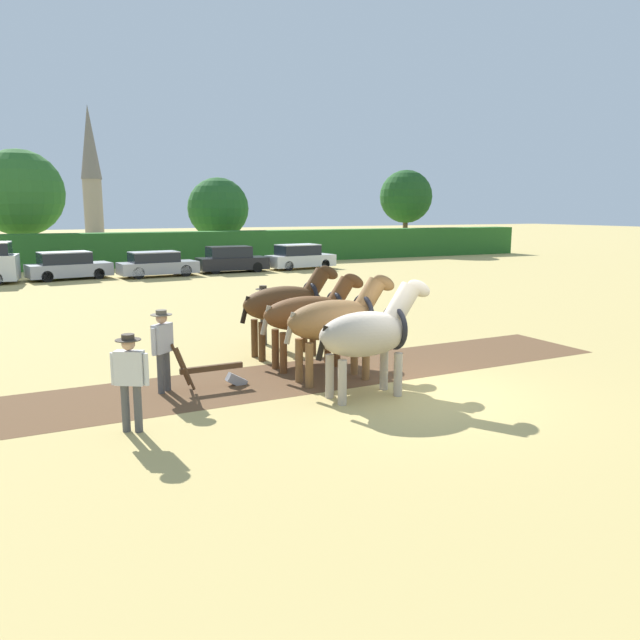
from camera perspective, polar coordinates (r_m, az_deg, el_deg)
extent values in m
plane|color=tan|center=(13.41, 8.56, -6.70)|extent=(240.00, 240.00, 0.00)
cube|color=brown|center=(13.71, -12.52, -6.44)|extent=(22.03, 3.47, 0.01)
cube|color=#286023|center=(44.57, -16.07, 6.22)|extent=(63.74, 1.96, 2.31)
cylinder|color=brown|center=(47.61, -25.47, 6.49)|extent=(0.44, 0.44, 3.35)
sphere|color=#2D6628|center=(47.57, -25.77, 10.43)|extent=(5.83, 5.83, 5.83)
cylinder|color=brown|center=(50.56, -9.21, 7.07)|extent=(0.44, 0.44, 2.62)
sphere|color=#235623|center=(50.49, -9.30, 10.05)|extent=(4.78, 4.78, 4.78)
cylinder|color=brown|center=(57.25, 7.79, 7.98)|extent=(0.44, 0.44, 3.69)
sphere|color=#1E4C1E|center=(57.22, 7.87, 11.12)|extent=(4.67, 4.67, 4.67)
cylinder|color=gray|center=(88.37, -20.00, 9.49)|extent=(2.40, 2.40, 7.72)
cone|color=slate|center=(88.78, -20.35, 15.03)|extent=(2.64, 2.64, 9.44)
ellipsoid|color=#B2A38E|center=(12.78, 4.09, -1.29)|extent=(2.07, 1.04, 0.93)
cylinder|color=#B2A38E|center=(13.55, 5.87, -4.45)|extent=(0.18, 0.18, 0.92)
cylinder|color=#B2A38E|center=(13.11, 7.15, -4.97)|extent=(0.18, 0.18, 0.92)
cylinder|color=#B2A38E|center=(12.89, 0.89, -5.15)|extent=(0.18, 0.18, 0.92)
cylinder|color=#B2A38E|center=(12.44, 2.05, -5.73)|extent=(0.18, 0.18, 0.92)
cylinder|color=#B2A38E|center=(13.16, 7.36, 1.35)|extent=(0.88, 0.46, 0.98)
ellipsoid|color=#B2A38E|center=(13.37, 9.02, 2.87)|extent=(0.69, 0.28, 0.54)
cube|color=black|center=(13.24, 8.11, 2.25)|extent=(0.46, 0.09, 0.62)
cylinder|color=black|center=(12.34, 0.22, -2.14)|extent=(0.30, 0.13, 0.71)
torus|color=black|center=(13.15, 6.76, -0.69)|extent=(0.14, 0.94, 0.94)
ellipsoid|color=brown|center=(13.94, 1.19, 0.00)|extent=(2.24, 1.02, 0.90)
cylinder|color=brown|center=(14.69, 3.16, -3.10)|extent=(0.18, 0.18, 1.00)
cylinder|color=brown|center=(14.25, 4.22, -3.52)|extent=(0.18, 0.18, 1.00)
cylinder|color=brown|center=(14.04, -1.92, -3.71)|extent=(0.18, 0.18, 1.00)
cylinder|color=brown|center=(13.58, -0.98, -4.18)|extent=(0.18, 0.18, 1.00)
cylinder|color=brown|center=(14.33, 4.50, 2.20)|extent=(0.81, 0.45, 0.88)
ellipsoid|color=brown|center=(14.50, 5.86, 3.40)|extent=(0.69, 0.28, 0.54)
cube|color=gray|center=(14.39, 5.12, 3.00)|extent=(0.41, 0.09, 0.54)
cylinder|color=gray|center=(13.50, -2.74, -0.75)|extent=(0.30, 0.13, 0.71)
torus|color=black|center=(14.30, 3.92, 0.53)|extent=(0.14, 0.92, 0.92)
ellipsoid|color=brown|center=(15.15, -1.27, 0.62)|extent=(2.25, 0.94, 0.83)
cylinder|color=brown|center=(15.84, 0.71, -2.14)|extent=(0.18, 0.18, 0.98)
cylinder|color=brown|center=(15.43, 1.55, -2.48)|extent=(0.18, 0.18, 0.98)
cylinder|color=brown|center=(15.24, -4.10, -2.66)|extent=(0.18, 0.18, 0.98)
cylinder|color=brown|center=(14.81, -3.37, -3.03)|extent=(0.18, 0.18, 0.98)
cylinder|color=brown|center=(15.51, 1.87, 2.53)|extent=(0.75, 0.42, 0.83)
ellipsoid|color=brown|center=(15.66, 3.09, 3.59)|extent=(0.69, 0.28, 0.54)
cube|color=gray|center=(15.57, 2.41, 3.22)|extent=(0.39, 0.09, 0.51)
cylinder|color=gray|center=(14.74, -4.96, -0.03)|extent=(0.30, 0.13, 0.71)
torus|color=black|center=(15.49, 1.32, 1.07)|extent=(0.14, 0.86, 0.86)
ellipsoid|color=#513319|center=(16.37, -3.36, 1.53)|extent=(2.26, 1.02, 0.91)
cylinder|color=#513319|center=(17.06, -1.45, -1.22)|extent=(0.18, 0.18, 1.01)
cylinder|color=#513319|center=(16.60, -0.67, -1.53)|extent=(0.18, 0.18, 1.01)
cylinder|color=#513319|center=(16.49, -6.01, -1.66)|extent=(0.18, 0.18, 1.01)
cylinder|color=#513319|center=(16.02, -5.33, -2.00)|extent=(0.18, 0.18, 1.01)
cylinder|color=#513319|center=(16.71, -0.39, 3.36)|extent=(0.79, 0.45, 0.86)
ellipsoid|color=#513319|center=(16.85, 0.78, 4.36)|extent=(0.69, 0.28, 0.54)
cube|color=black|center=(16.76, 0.13, 4.05)|extent=(0.40, 0.09, 0.53)
cylinder|color=black|center=(15.99, -6.84, 0.92)|extent=(0.30, 0.13, 0.71)
torus|color=black|center=(16.68, -0.90, 1.95)|extent=(0.14, 0.92, 0.92)
cube|color=#4C331E|center=(13.77, -9.87, -4.35)|extent=(1.40, 0.14, 0.12)
cube|color=#939399|center=(14.03, -7.65, -5.50)|extent=(0.49, 0.21, 0.39)
cylinder|color=#4C331E|center=(13.77, -12.63, -4.02)|extent=(0.40, 0.07, 0.96)
cylinder|color=#4C331E|center=(13.39, -12.20, -4.40)|extent=(0.40, 0.07, 0.96)
cylinder|color=#4C4C4C|center=(13.79, -13.81, -4.54)|extent=(0.14, 0.14, 0.87)
cylinder|color=#4C4C4C|center=(13.61, -14.37, -4.76)|extent=(0.14, 0.14, 0.87)
cube|color=#B7B7BC|center=(13.54, -14.22, -1.62)|extent=(0.51, 0.49, 0.61)
sphere|color=tan|center=(13.46, -14.30, 0.18)|extent=(0.23, 0.23, 0.23)
cylinder|color=#B7B7BC|center=(13.78, -13.49, -1.48)|extent=(0.09, 0.09, 0.58)
cylinder|color=#B7B7BC|center=(13.31, -14.97, -1.95)|extent=(0.09, 0.09, 0.58)
cylinder|color=#665B4C|center=(13.45, -14.31, 0.47)|extent=(0.45, 0.45, 0.02)
cylinder|color=#665B4C|center=(13.44, -14.32, 0.68)|extent=(0.22, 0.22, 0.10)
cylinder|color=#38332D|center=(18.18, -5.25, -0.84)|extent=(0.14, 0.14, 0.83)
cylinder|color=#38332D|center=(17.97, -5.11, -0.97)|extent=(0.14, 0.14, 0.83)
cube|color=tan|center=(17.95, -5.21, 1.32)|extent=(0.27, 0.51, 0.59)
sphere|color=tan|center=(17.90, -5.23, 2.62)|extent=(0.22, 0.22, 0.22)
cylinder|color=tan|center=(18.24, -5.39, 1.38)|extent=(0.09, 0.09, 0.55)
cylinder|color=tan|center=(17.68, -5.03, 1.11)|extent=(0.09, 0.09, 0.55)
cylinder|color=#42382D|center=(17.89, -5.24, 2.84)|extent=(0.43, 0.43, 0.02)
cylinder|color=#42382D|center=(17.88, -5.24, 3.00)|extent=(0.21, 0.21, 0.10)
cylinder|color=#4C4C4C|center=(11.50, -17.35, -7.69)|extent=(0.14, 0.14, 0.85)
cylinder|color=#4C4C4C|center=(11.42, -16.31, -7.76)|extent=(0.14, 0.14, 0.85)
cube|color=silver|center=(11.27, -17.02, -4.20)|extent=(0.53, 0.43, 0.60)
sphere|color=tan|center=(11.17, -17.13, -2.10)|extent=(0.23, 0.23, 0.23)
cylinder|color=silver|center=(11.39, -18.38, -4.24)|extent=(0.09, 0.09, 0.57)
cylinder|color=silver|center=(11.16, -15.62, -4.38)|extent=(0.09, 0.09, 0.57)
cylinder|color=#42382D|center=(11.16, -17.15, -1.75)|extent=(0.44, 0.44, 0.02)
cylinder|color=#42382D|center=(11.15, -17.16, -1.50)|extent=(0.22, 0.22, 0.10)
cylinder|color=black|center=(37.76, -27.12, 3.64)|extent=(0.70, 0.29, 0.68)
cube|color=#A8A8B2|center=(37.52, -21.93, 4.27)|extent=(4.63, 2.56, 0.71)
cube|color=black|center=(37.42, -22.32, 5.24)|extent=(2.87, 2.08, 0.60)
cube|color=#A8A8B2|center=(37.40, -22.36, 5.75)|extent=(2.87, 2.08, 0.06)
cylinder|color=black|center=(38.65, -20.24, 4.20)|extent=(0.64, 0.32, 0.61)
cylinder|color=black|center=(37.11, -19.58, 4.02)|extent=(0.64, 0.32, 0.61)
cylinder|color=black|center=(38.04, -24.19, 3.86)|extent=(0.64, 0.32, 0.61)
cylinder|color=black|center=(36.47, -23.68, 3.66)|extent=(0.64, 0.32, 0.61)
cube|color=#9E9EA8|center=(37.43, -14.58, 4.66)|extent=(4.59, 2.22, 0.67)
cube|color=black|center=(37.32, -14.94, 5.56)|extent=(2.81, 1.86, 0.54)
cube|color=#9E9EA8|center=(37.30, -14.96, 6.02)|extent=(2.81, 1.86, 0.06)
cylinder|color=black|center=(38.59, -12.95, 4.61)|extent=(0.70, 0.29, 0.68)
cylinder|color=black|center=(37.13, -12.18, 4.43)|extent=(0.70, 0.29, 0.68)
cylinder|color=black|center=(37.82, -16.90, 4.32)|extent=(0.70, 0.29, 0.68)
cylinder|color=black|center=(36.33, -16.28, 4.13)|extent=(0.70, 0.29, 0.68)
cube|color=black|center=(39.26, -8.00, 5.16)|extent=(4.29, 1.82, 0.74)
cube|color=black|center=(39.15, -8.33, 6.14)|extent=(2.57, 1.64, 0.63)
cube|color=black|center=(39.13, -8.34, 6.64)|extent=(2.57, 1.64, 0.06)
cylinder|color=black|center=(40.45, -6.53, 5.00)|extent=(0.63, 0.22, 0.63)
cylinder|color=black|center=(38.95, -5.77, 4.83)|extent=(0.63, 0.22, 0.63)
cylinder|color=black|center=(39.68, -10.18, 4.82)|extent=(0.63, 0.22, 0.63)
cylinder|color=black|center=(38.15, -9.55, 4.63)|extent=(0.63, 0.22, 0.63)
cube|color=silver|center=(41.04, -1.77, 5.46)|extent=(4.59, 2.31, 0.74)
cube|color=black|center=(40.88, -2.04, 6.40)|extent=(2.82, 1.93, 0.63)
cube|color=silver|center=(40.86, -2.05, 6.89)|extent=(2.82, 1.93, 0.06)
cylinder|color=black|center=(42.44, -0.71, 5.30)|extent=(0.64, 0.29, 0.62)
cylinder|color=black|center=(41.09, 0.45, 5.14)|extent=(0.64, 0.29, 0.62)
cylinder|color=black|center=(41.09, -3.99, 5.12)|extent=(0.64, 0.29, 0.62)
cylinder|color=black|center=(39.70, -2.90, 4.95)|extent=(0.64, 0.29, 0.62)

